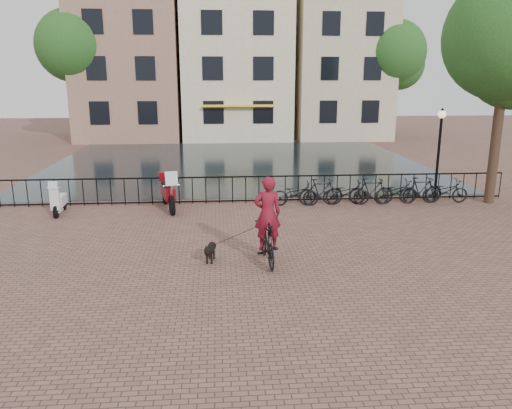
{
  "coord_description": "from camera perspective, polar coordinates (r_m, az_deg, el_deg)",
  "views": [
    {
      "loc": [
        -1.03,
        -10.33,
        4.63
      ],
      "look_at": [
        0.0,
        3.0,
        1.2
      ],
      "focal_mm": 35.0,
      "sensor_mm": 36.0,
      "label": 1
    }
  ],
  "objects": [
    {
      "name": "lamp_post",
      "position": [
        19.85,
        20.26,
        7.0
      ],
      "size": [
        0.3,
        0.3,
        3.45
      ],
      "color": "black",
      "rests_on": "ground"
    },
    {
      "name": "cyclist",
      "position": [
        12.55,
        1.31,
        -2.41
      ],
      "size": [
        0.87,
        1.96,
        2.64
      ],
      "rotation": [
        0.0,
        0.0,
        3.21
      ],
      "color": "black",
      "rests_on": "ground"
    },
    {
      "name": "parked_bike_0",
      "position": [
        18.43,
        4.53,
        1.24
      ],
      "size": [
        1.75,
        0.72,
        0.9
      ],
      "primitive_type": "imported",
      "rotation": [
        0.0,
        0.0,
        1.5
      ],
      "color": "black",
      "rests_on": "ground"
    },
    {
      "name": "parked_bike_5",
      "position": [
        19.72,
        18.3,
        1.56
      ],
      "size": [
        1.69,
        0.58,
        1.0
      ],
      "primitive_type": "imported",
      "rotation": [
        0.0,
        0.0,
        1.64
      ],
      "color": "black",
      "rests_on": "ground"
    },
    {
      "name": "scooter",
      "position": [
        18.52,
        -21.61,
        0.96
      ],
      "size": [
        0.48,
        1.43,
        1.3
      ],
      "rotation": [
        0.0,
        0.0,
        0.06
      ],
      "color": "silver",
      "rests_on": "ground"
    },
    {
      "name": "canal_house_mid",
      "position": [
        40.37,
        -2.35,
        16.17
      ],
      "size": [
        8.0,
        9.5,
        11.8
      ],
      "color": "beige",
      "rests_on": "ground"
    },
    {
      "name": "tree_near_right",
      "position": [
        20.43,
        26.86,
        16.69
      ],
      "size": [
        4.48,
        4.48,
        8.24
      ],
      "color": "black",
      "rests_on": "ground"
    },
    {
      "name": "tree_far_left",
      "position": [
        38.69,
        -20.24,
        16.65
      ],
      "size": [
        5.04,
        5.04,
        9.27
      ],
      "color": "black",
      "rests_on": "ground"
    },
    {
      "name": "parked_bike_2",
      "position": [
        18.82,
        10.25,
        1.32
      ],
      "size": [
        1.76,
        0.72,
        0.9
      ],
      "primitive_type": "imported",
      "rotation": [
        0.0,
        0.0,
        1.5
      ],
      "color": "black",
      "rests_on": "ground"
    },
    {
      "name": "canal_house_left",
      "position": [
        40.88,
        -14.12,
        16.45
      ],
      "size": [
        7.5,
        9.0,
        12.8
      ],
      "color": "#8B6751",
      "rests_on": "ground"
    },
    {
      "name": "canal_house_right",
      "position": [
        41.49,
        9.26,
        16.99
      ],
      "size": [
        7.0,
        9.0,
        13.3
      ],
      "color": "#B9AF89",
      "rests_on": "ground"
    },
    {
      "name": "tree_far_right",
      "position": [
        39.57,
        15.44,
        16.38
      ],
      "size": [
        4.76,
        4.76,
        8.76
      ],
      "color": "black",
      "rests_on": "ground"
    },
    {
      "name": "parked_bike_6",
      "position": [
        20.11,
        20.79,
        1.45
      ],
      "size": [
        1.74,
        0.67,
        0.9
      ],
      "primitive_type": "imported",
      "rotation": [
        0.0,
        0.0,
        1.53
      ],
      "color": "black",
      "rests_on": "ground"
    },
    {
      "name": "dog",
      "position": [
        12.93,
        -5.23,
        -5.39
      ],
      "size": [
        0.38,
        0.82,
        0.53
      ],
      "rotation": [
        0.0,
        0.0,
        -0.16
      ],
      "color": "black",
      "rests_on": "ground"
    },
    {
      "name": "parked_bike_4",
      "position": [
        19.38,
        15.7,
        1.39
      ],
      "size": [
        1.78,
        0.8,
        0.9
      ],
      "primitive_type": "imported",
      "rotation": [
        0.0,
        0.0,
        1.69
      ],
      "color": "black",
      "rests_on": "ground"
    },
    {
      "name": "canal_water",
      "position": [
        28.03,
        -2.27,
        4.87
      ],
      "size": [
        20.0,
        20.0,
        0.0
      ],
      "primitive_type": "plane",
      "color": "black",
      "rests_on": "ground"
    },
    {
      "name": "railing",
      "position": [
        18.81,
        -1.18,
        1.72
      ],
      "size": [
        20.0,
        0.05,
        1.02
      ],
      "color": "black",
      "rests_on": "ground"
    },
    {
      "name": "parked_bike_3",
      "position": [
        19.07,
        13.02,
        1.5
      ],
      "size": [
        1.69,
        0.57,
        1.0
      ],
      "primitive_type": "imported",
      "rotation": [
        0.0,
        0.0,
        1.51
      ],
      "color": "black",
      "rests_on": "ground"
    },
    {
      "name": "ground",
      "position": [
        11.36,
        1.19,
        -9.65
      ],
      "size": [
        100.0,
        100.0,
        0.0
      ],
      "primitive_type": "plane",
      "color": "brown",
      "rests_on": "ground"
    },
    {
      "name": "motorcycle",
      "position": [
        18.07,
        -10.06,
        1.89
      ],
      "size": [
        1.04,
        2.27,
        1.58
      ],
      "rotation": [
        0.0,
        0.0,
        0.24
      ],
      "color": "maroon",
      "rests_on": "ground"
    },
    {
      "name": "parked_bike_1",
      "position": [
        18.59,
        7.42,
        1.43
      ],
      "size": [
        1.69,
        0.55,
        1.0
      ],
      "primitive_type": "imported",
      "rotation": [
        0.0,
        0.0,
        1.62
      ],
      "color": "black",
      "rests_on": "ground"
    }
  ]
}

